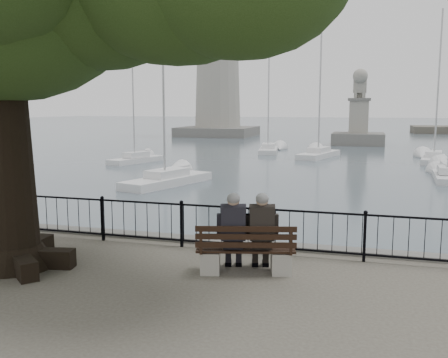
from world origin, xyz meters
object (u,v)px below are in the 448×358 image
(bench, at_px, (246,256))
(person_right, at_px, (261,235))
(lion_monument, at_px, (359,126))
(lighthouse, at_px, (218,42))
(person_left, at_px, (233,235))

(bench, bearing_deg, person_right, 33.90)
(lion_monument, bearing_deg, bench, -91.37)
(lighthouse, distance_m, lion_monument, 25.93)
(person_right, height_order, lighthouse, lighthouse)
(bench, bearing_deg, lighthouse, 107.18)
(lighthouse, xyz_separation_m, lion_monument, (20.00, -12.06, -11.26))
(bench, xyz_separation_m, lighthouse, (-18.83, 60.90, 11.99))
(bench, height_order, person_left, person_left)
(person_left, bearing_deg, bench, -10.42)
(person_right, distance_m, lighthouse, 64.70)
(person_right, xyz_separation_m, lighthouse, (-19.10, 60.72, 11.62))
(bench, relative_size, person_right, 1.25)
(person_left, relative_size, person_right, 1.00)
(person_right, relative_size, lighthouse, 0.05)
(person_left, height_order, person_right, same)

